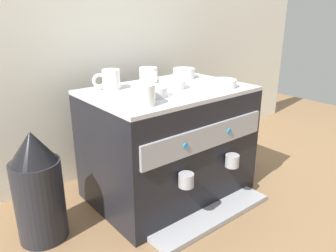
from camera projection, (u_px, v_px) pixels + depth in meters
name	position (u px, v px, depth m)	size (l,w,h in m)	color
ground_plane	(168.00, 191.00, 1.50)	(4.00, 4.00, 0.00)	brown
tiled_backsplash_wall	(118.00, 68.00, 1.61)	(2.80, 0.03, 1.02)	silver
espresso_machine	(169.00, 143.00, 1.42)	(0.66, 0.56, 0.48)	black
ceramic_cup_0	(143.00, 95.00, 1.10)	(0.08, 0.12, 0.07)	white
ceramic_cup_1	(110.00, 80.00, 1.32)	(0.11, 0.07, 0.08)	white
ceramic_cup_2	(149.00, 75.00, 1.44)	(0.08, 0.12, 0.07)	white
ceramic_bowl_0	(184.00, 73.00, 1.54)	(0.10, 0.10, 0.04)	white
ceramic_bowl_1	(223.00, 83.00, 1.36)	(0.11, 0.11, 0.03)	white
ceramic_bowl_2	(172.00, 84.00, 1.35)	(0.11, 0.11, 0.03)	white
ceramic_bowl_3	(154.00, 92.00, 1.22)	(0.10, 0.10, 0.04)	white
coffee_grinder	(38.00, 188.00, 1.14)	(0.17, 0.17, 0.41)	black
milk_pitcher	(242.00, 152.00, 1.75)	(0.08, 0.08, 0.13)	#B7B7BC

